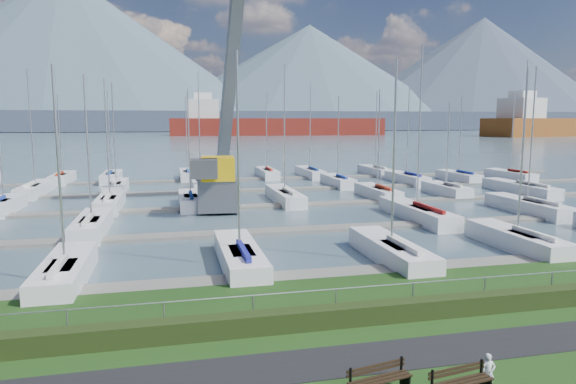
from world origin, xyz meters
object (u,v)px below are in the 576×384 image
object	(u,v)px
bench_right	(460,382)
person	(489,367)
bench_left	(379,380)
crane	(221,142)

from	to	relation	value
bench_right	person	size ratio (longest dim) A/B	1.78
bench_left	crane	xyz separation A→B (m)	(-1.03, 30.58, 4.91)
person	crane	world-z (taller)	crane
crane	person	bearing A→B (deg)	-77.86
bench_left	bench_right	bearing A→B (deg)	-27.72
bench_left	person	world-z (taller)	person
bench_right	crane	size ratio (longest dim) A/B	0.08
bench_left	bench_right	world-z (taller)	same
bench_right	person	xyz separation A→B (m)	(1.10, 0.40, 0.10)
bench_right	crane	bearing A→B (deg)	86.72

